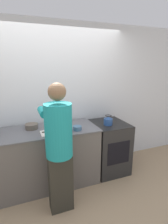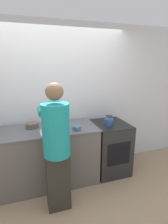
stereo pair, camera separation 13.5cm
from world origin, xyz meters
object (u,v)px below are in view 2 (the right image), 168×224
(bowl_prep, at_px, (77,128))
(kettle, at_px, (109,121))
(person, at_px, (57,145))
(knife, at_px, (49,131))
(cutting_board, at_px, (53,132))
(oven, at_px, (110,147))

(bowl_prep, bearing_deg, kettle, 10.96)
(person, xyz_separation_m, knife, (-0.04, 0.43, 0.03))
(bowl_prep, bearing_deg, cutting_board, 179.03)
(oven, xyz_separation_m, kettle, (-0.07, -0.07, 0.53))
(person, bearing_deg, knife, 95.28)
(kettle, bearing_deg, oven, 45.76)
(knife, relative_size, kettle, 1.40)
(bowl_prep, bearing_deg, person, -133.28)
(cutting_board, distance_m, bowl_prep, 0.37)
(kettle, bearing_deg, cutting_board, -173.58)
(person, distance_m, kettle, 1.10)
(kettle, height_order, bowl_prep, kettle)
(oven, relative_size, knife, 3.91)
(knife, height_order, bowl_prep, bowl_prep)
(cutting_board, height_order, bowl_prep, bowl_prep)
(oven, height_order, cutting_board, cutting_board)
(cutting_board, distance_m, knife, 0.05)
(kettle, distance_m, bowl_prep, 0.60)
(cutting_board, bearing_deg, kettle, 6.42)
(kettle, bearing_deg, knife, -175.03)
(knife, distance_m, kettle, 1.02)
(person, height_order, bowl_prep, person)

